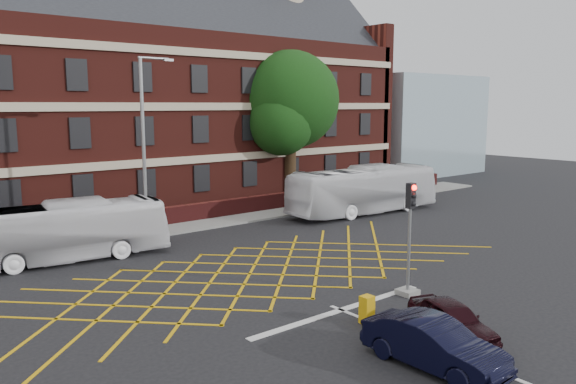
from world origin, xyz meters
TOP-DOWN VIEW (x-y plane):
  - ground at (0.00, 0.00)m, footprint 120.00×120.00m
  - victorian_building at (0.25, 22.00)m, footprint 51.00×12.17m
  - boundary_wall at (0.00, 13.00)m, footprint 56.00×0.50m
  - far_pavement at (0.00, 12.00)m, footprint 60.00×3.00m
  - glass_block at (34.00, 21.00)m, footprint 14.00×10.00m
  - box_junction_hatching at (0.00, 2.00)m, footprint 8.22×8.22m
  - stop_line at (0.00, -3.50)m, footprint 8.00×0.30m
  - centre_line at (0.00, -10.00)m, footprint 0.15×14.00m
  - bus_left at (-5.71, 9.10)m, footprint 10.16×3.62m
  - bus_right at (13.69, 8.20)m, footprint 11.36×3.44m
  - car_navy at (-1.11, -8.17)m, footprint 1.58×4.15m
  - car_maroon at (0.97, -7.32)m, footprint 2.45×3.69m
  - deciduous_tree at (13.66, 15.84)m, footprint 7.58×7.33m
  - traffic_light_near at (3.11, -3.92)m, footprint 0.70×0.70m
  - street_lamp at (-1.22, 9.11)m, footprint 2.25×1.00m
  - utility_cabinet at (-0.17, -4.86)m, footprint 0.41×0.37m

SIDE VIEW (x-z plane):
  - ground at x=0.00m, z-range 0.00..0.00m
  - box_junction_hatching at x=0.00m, z-range 0.00..0.02m
  - stop_line at x=0.00m, z-range 0.00..0.02m
  - centre_line at x=0.00m, z-range 0.00..0.02m
  - far_pavement at x=0.00m, z-range 0.00..0.12m
  - utility_cabinet at x=-0.17m, z-range 0.00..0.92m
  - boundary_wall at x=0.00m, z-range 0.00..1.10m
  - car_maroon at x=0.97m, z-range 0.00..1.17m
  - car_navy at x=-1.11m, z-range 0.00..1.35m
  - bus_left at x=-5.71m, z-range 0.00..2.77m
  - bus_right at x=13.69m, z-range 0.00..3.12m
  - traffic_light_near at x=3.11m, z-range -0.37..3.90m
  - street_lamp at x=-1.22m, z-range -1.43..8.01m
  - glass_block at x=34.00m, z-range 0.00..10.00m
  - deciduous_tree at x=13.66m, z-range 1.39..12.54m
  - victorian_building at x=0.25m, z-range -2.36..18.04m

